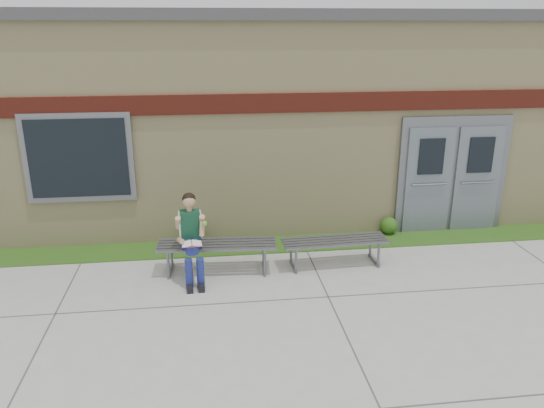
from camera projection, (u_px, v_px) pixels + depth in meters
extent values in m
plane|color=#9E9E99|center=(267.00, 318.00, 7.47)|extent=(80.00, 80.00, 0.00)
cube|color=#1F5115|center=(251.00, 246.00, 9.91)|extent=(16.00, 0.80, 0.02)
cube|color=beige|center=(237.00, 111.00, 12.47)|extent=(16.00, 6.00, 4.00)
cube|color=#3F3F42|center=(235.00, 17.00, 11.80)|extent=(16.20, 6.20, 0.20)
cube|color=maroon|center=(247.00, 104.00, 9.43)|extent=(16.00, 0.06, 0.35)
cube|color=slate|center=(79.00, 158.00, 9.35)|extent=(1.90, 0.08, 1.60)
cube|color=black|center=(78.00, 158.00, 9.32)|extent=(1.70, 0.04, 1.40)
cube|color=slate|center=(452.00, 175.00, 10.36)|extent=(2.20, 0.08, 2.30)
cube|color=slate|center=(428.00, 181.00, 10.29)|extent=(0.92, 0.06, 2.10)
cube|color=slate|center=(477.00, 179.00, 10.41)|extent=(0.92, 0.06, 2.10)
cube|color=slate|center=(217.00, 244.00, 8.75)|extent=(1.99, 0.67, 0.04)
cube|color=slate|center=(170.00, 262.00, 8.75)|extent=(0.08, 0.55, 0.45)
cube|color=slate|center=(264.00, 257.00, 8.93)|extent=(0.08, 0.55, 0.45)
cube|color=slate|center=(335.00, 241.00, 9.00)|extent=(1.82, 0.58, 0.03)
cube|color=slate|center=(293.00, 256.00, 9.00)|extent=(0.07, 0.50, 0.41)
cube|color=slate|center=(375.00, 252.00, 9.17)|extent=(0.07, 0.50, 0.41)
cube|color=navy|center=(191.00, 241.00, 8.62)|extent=(0.35, 0.26, 0.16)
cube|color=#0F3827|center=(190.00, 224.00, 8.50)|extent=(0.33, 0.22, 0.46)
sphere|color=tan|center=(189.00, 201.00, 8.37)|extent=(0.22, 0.22, 0.21)
sphere|color=black|center=(189.00, 199.00, 8.38)|extent=(0.23, 0.23, 0.22)
cylinder|color=navy|center=(186.00, 247.00, 8.36)|extent=(0.17, 0.42, 0.15)
cylinder|color=navy|center=(197.00, 246.00, 8.39)|extent=(0.17, 0.42, 0.15)
cylinder|color=navy|center=(189.00, 274.00, 8.26)|extent=(0.12, 0.12, 0.50)
cylinder|color=navy|center=(201.00, 273.00, 8.29)|extent=(0.12, 0.12, 0.50)
cube|color=black|center=(190.00, 287.00, 8.26)|extent=(0.12, 0.26, 0.10)
cube|color=black|center=(201.00, 286.00, 8.29)|extent=(0.12, 0.26, 0.10)
cylinder|color=tan|center=(178.00, 223.00, 8.40)|extent=(0.10, 0.23, 0.26)
cylinder|color=tan|center=(202.00, 221.00, 8.46)|extent=(0.10, 0.23, 0.26)
cube|color=white|center=(192.00, 243.00, 8.23)|extent=(0.32, 0.24, 0.01)
cube|color=#B74466|center=(192.00, 244.00, 8.24)|extent=(0.32, 0.25, 0.01)
sphere|color=#5EAC2D|center=(204.00, 224.00, 8.34)|extent=(0.08, 0.08, 0.08)
sphere|color=#1F5115|center=(193.00, 232.00, 9.95)|extent=(0.42, 0.42, 0.42)
sphere|color=#1F5115|center=(389.00, 225.00, 10.42)|extent=(0.34, 0.34, 0.34)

